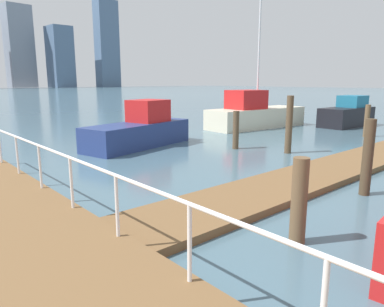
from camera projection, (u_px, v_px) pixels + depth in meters
name	position (u px, v px, depth m)	size (l,w,h in m)	color
ground_plane	(74.00, 153.00, 14.80)	(300.00, 300.00, 0.00)	#476675
floating_dock	(322.00, 173.00, 11.30)	(15.88, 2.00, 0.18)	brown
boardwalk_railing	(246.00, 244.00, 3.79)	(0.06, 23.75, 1.08)	white
dock_piling_0	(367.00, 121.00, 18.97)	(0.27, 0.27, 1.72)	brown
dock_piling_2	(236.00, 130.00, 15.60)	(0.27, 0.27, 1.67)	brown
dock_piling_3	(368.00, 158.00, 9.22)	(0.27, 0.27, 2.00)	#473826
dock_piling_4	(289.00, 125.00, 14.60)	(0.27, 0.27, 2.37)	brown
dock_piling_5	(299.00, 201.00, 6.46)	(0.29, 0.29, 1.62)	brown
moored_boat_1	(140.00, 130.00, 16.27)	(5.69, 3.02, 2.09)	navy
moored_boat_2	(347.00, 114.00, 23.48)	(4.37, 1.87, 2.00)	black
moored_boat_5	(255.00, 114.00, 22.79)	(7.23, 2.63, 10.04)	beige
skyline_tower_5	(19.00, 47.00, 157.69)	(10.71, 7.95, 35.36)	gray
skyline_tower_6	(60.00, 57.00, 160.73)	(9.11, 10.50, 26.72)	slate
skyline_tower_7	(107.00, 45.00, 167.18)	(9.84, 6.57, 39.16)	slate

